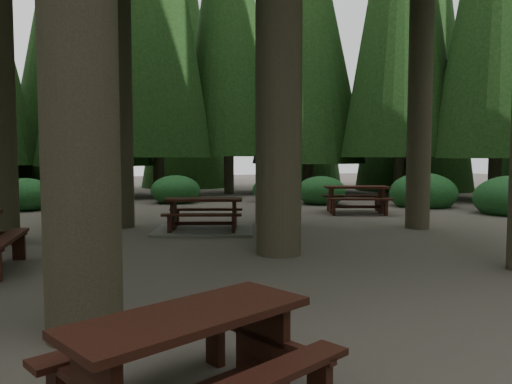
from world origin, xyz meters
name	(u,v)px	position (x,y,z in m)	size (l,w,h in m)	color
ground	(242,259)	(0.00, 0.00, 0.00)	(80.00, 80.00, 0.00)	#574F47
picnic_table_c	(204,220)	(0.30, 3.57, 0.28)	(2.94, 2.70, 0.81)	gray
picnic_table_d	(356,195)	(5.97, 5.54, 0.58)	(2.51, 2.30, 0.88)	#351410
picnic_table_e	(190,348)	(-2.20, -4.95, 0.50)	(2.15, 1.96, 0.76)	#351410
shrub_ring	(263,229)	(0.70, 0.75, 0.40)	(23.86, 24.64, 1.49)	#1B5028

